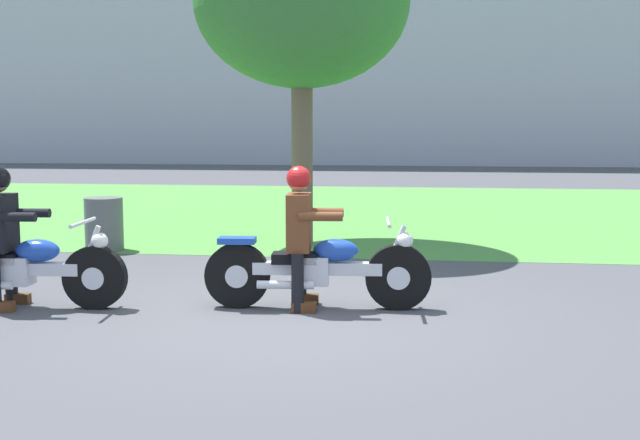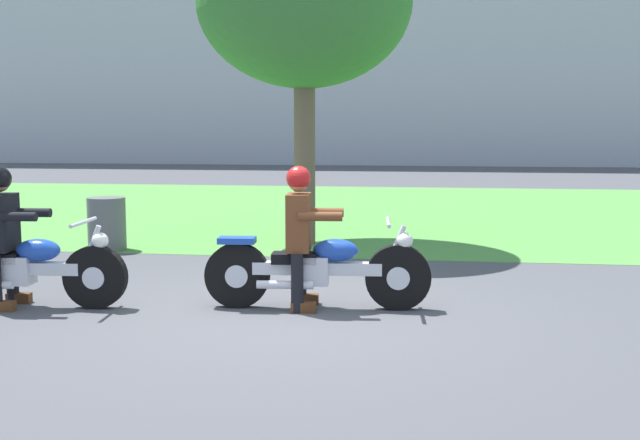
{
  "view_description": "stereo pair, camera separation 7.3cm",
  "coord_description": "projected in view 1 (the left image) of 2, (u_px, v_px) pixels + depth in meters",
  "views": [
    {
      "loc": [
        1.26,
        -7.21,
        1.8
      ],
      "look_at": [
        0.26,
        0.45,
        0.85
      ],
      "focal_mm": 43.98,
      "sensor_mm": 36.0,
      "label": 1
    },
    {
      "loc": [
        1.33,
        -7.2,
        1.8
      ],
      "look_at": [
        0.26,
        0.45,
        0.85
      ],
      "focal_mm": 43.98,
      "sensor_mm": 36.0,
      "label": 2
    }
  ],
  "objects": [
    {
      "name": "ground",
      "position": [
        287.0,
        314.0,
        7.47
      ],
      "size": [
        120.0,
        120.0,
        0.0
      ],
      "primitive_type": "plane",
      "color": "#4C4C51"
    },
    {
      "name": "grass_verge",
      "position": [
        361.0,
        210.0,
        16.45
      ],
      "size": [
        60.0,
        12.0,
        0.01
      ],
      "primitive_type": "cube",
      "color": "#549342",
      "rests_on": "ground"
    },
    {
      "name": "stadium_facade",
      "position": [
        304.0,
        24.0,
        37.36
      ],
      "size": [
        49.02,
        8.0,
        13.03
      ],
      "primitive_type": "cube",
      "color": "silver",
      "rests_on": "ground"
    },
    {
      "name": "motorcycle_lead",
      "position": [
        318.0,
        269.0,
        7.64
      ],
      "size": [
        2.22,
        0.66,
        0.88
      ],
      "rotation": [
        0.0,
        0.0,
        0.08
      ],
      "color": "black",
      "rests_on": "ground"
    },
    {
      "name": "rider_lead",
      "position": [
        301.0,
        226.0,
        7.6
      ],
      "size": [
        0.57,
        0.49,
        1.4
      ],
      "rotation": [
        0.0,
        0.0,
        0.08
      ],
      "color": "black",
      "rests_on": "ground"
    },
    {
      "name": "motorcycle_follow",
      "position": [
        21.0,
        269.0,
        7.66
      ],
      "size": [
        2.11,
        0.66,
        0.87
      ],
      "rotation": [
        0.0,
        0.0,
        0.08
      ],
      "color": "black",
      "rests_on": "ground"
    },
    {
      "name": "rider_follow",
      "position": [
        2.0,
        226.0,
        7.62
      ],
      "size": [
        0.57,
        0.49,
        1.39
      ],
      "rotation": [
        0.0,
        0.0,
        0.08
      ],
      "color": "black",
      "rests_on": "ground"
    },
    {
      "name": "tree_roadside",
      "position": [
        302.0,
        2.0,
        11.35
      ],
      "size": [
        3.15,
        3.15,
        4.83
      ],
      "color": "brown",
      "rests_on": "ground"
    },
    {
      "name": "trash_can",
      "position": [
        104.0,
        224.0,
        11.15
      ],
      "size": [
        0.54,
        0.54,
        0.76
      ],
      "primitive_type": "cylinder",
      "color": "#595E5B",
      "rests_on": "ground"
    }
  ]
}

